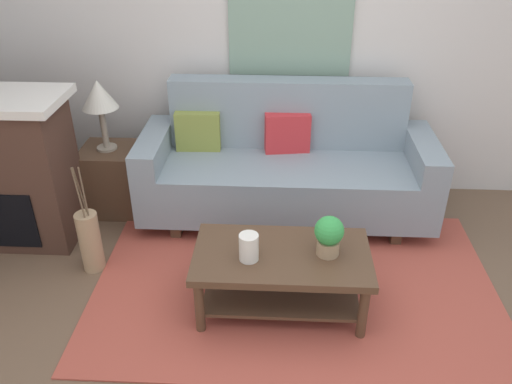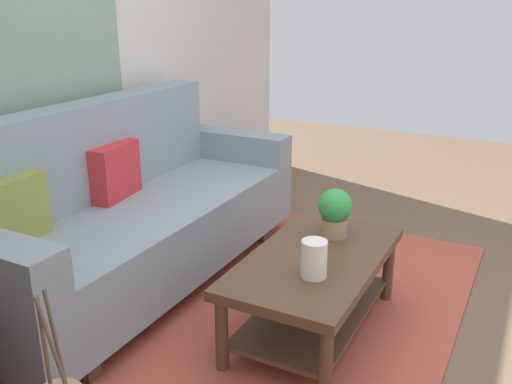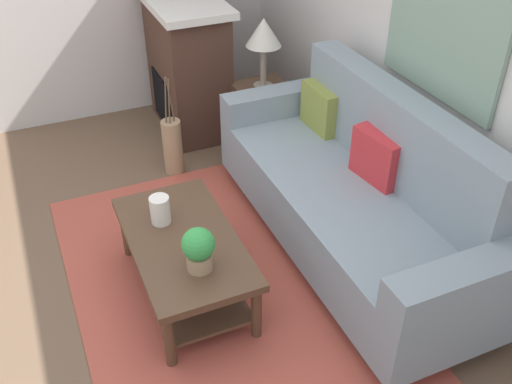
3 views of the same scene
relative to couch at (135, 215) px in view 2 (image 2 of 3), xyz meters
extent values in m
plane|color=brown|center=(0.07, -1.43, -0.43)|extent=(9.36, 9.36, 0.00)
cube|color=silver|center=(0.07, 0.54, 0.92)|extent=(5.36, 0.10, 2.70)
cube|color=#B24C3D|center=(0.07, -0.93, -0.43)|extent=(2.74, 1.77, 0.01)
cube|color=gray|center=(0.00, -0.06, -0.11)|extent=(1.91, 0.84, 0.40)
cube|color=gray|center=(0.00, 0.26, 0.37)|extent=(1.91, 0.20, 0.56)
cube|color=gray|center=(1.05, -0.06, -0.01)|extent=(0.20, 0.84, 0.60)
cube|color=#513826|center=(-0.85, -0.06, -0.37)|extent=(0.08, 0.74, 0.12)
cube|color=#513826|center=(0.85, -0.06, -0.37)|extent=(0.08, 0.74, 0.12)
cube|color=olive|center=(-0.72, 0.13, 0.25)|extent=(0.36, 0.13, 0.32)
cube|color=red|center=(0.00, 0.13, 0.25)|extent=(0.37, 0.17, 0.32)
cube|color=#513826|center=(-0.03, -1.14, -0.03)|extent=(1.10, 0.60, 0.05)
cube|color=#513826|center=(-0.03, -1.14, -0.31)|extent=(0.98, 0.50, 0.02)
cylinder|color=#513826|center=(-0.52, -1.39, -0.24)|extent=(0.06, 0.06, 0.38)
cylinder|color=#513826|center=(0.46, -1.39, -0.24)|extent=(0.06, 0.06, 0.38)
cylinder|color=#513826|center=(-0.52, -0.89, -0.24)|extent=(0.06, 0.06, 0.38)
cylinder|color=#513826|center=(0.46, -0.89, -0.24)|extent=(0.06, 0.06, 0.38)
cylinder|color=white|center=(-0.23, -1.21, 0.09)|extent=(0.12, 0.12, 0.18)
cylinder|color=tan|center=(0.25, -1.14, 0.05)|extent=(0.14, 0.14, 0.10)
sphere|color=green|center=(0.25, -1.14, 0.17)|extent=(0.18, 0.18, 0.18)
cylinder|color=brown|center=(-1.35, -0.81, 0.21)|extent=(0.03, 0.03, 0.36)
cylinder|color=brown|center=(-1.38, -0.80, 0.21)|extent=(0.04, 0.04, 0.36)
cylinder|color=brown|center=(-1.38, -0.83, 0.21)|extent=(0.05, 0.05, 0.36)
cube|color=gray|center=(0.00, 0.47, 1.03)|extent=(0.98, 0.03, 0.83)
camera|label=1|loc=(-0.05, -3.73, 1.94)|focal=36.42mm
camera|label=2|loc=(-2.36, -2.04, 1.20)|focal=39.03mm
camera|label=3|loc=(2.50, -1.78, 2.14)|focal=40.51mm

